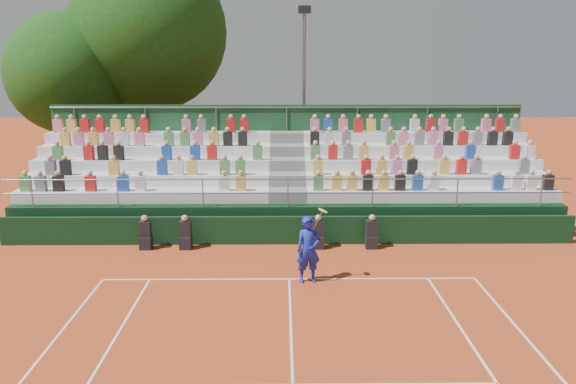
{
  "coord_description": "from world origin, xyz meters",
  "views": [
    {
      "loc": [
        -0.2,
        -15.48,
        6.4
      ],
      "look_at": [
        0.0,
        3.5,
        1.8
      ],
      "focal_mm": 35.0,
      "sensor_mm": 36.0,
      "label": 1
    }
  ],
  "objects_px": {
    "tennis_player": "(308,250)",
    "tree_west": "(68,74)",
    "tree_east": "(148,32)",
    "floodlight_mast": "(304,85)"
  },
  "relations": [
    {
      "from": "tree_west",
      "to": "floodlight_mast",
      "type": "distance_m",
      "value": 11.53
    },
    {
      "from": "tennis_player",
      "to": "tree_east",
      "type": "xyz_separation_m",
      "value": [
        -7.5,
        14.19,
        6.58
      ]
    },
    {
      "from": "tennis_player",
      "to": "tree_west",
      "type": "xyz_separation_m",
      "value": [
        -11.19,
        12.74,
        4.58
      ]
    },
    {
      "from": "tree_west",
      "to": "tree_east",
      "type": "height_order",
      "value": "tree_east"
    },
    {
      "from": "floodlight_mast",
      "to": "tennis_player",
      "type": "bearing_deg",
      "value": -91.49
    },
    {
      "from": "floodlight_mast",
      "to": "tree_west",
      "type": "bearing_deg",
      "value": 177.33
    },
    {
      "from": "tree_east",
      "to": "floodlight_mast",
      "type": "height_order",
      "value": "tree_east"
    },
    {
      "from": "tree_west",
      "to": "tree_east",
      "type": "bearing_deg",
      "value": 21.52
    },
    {
      "from": "tree_east",
      "to": "floodlight_mast",
      "type": "relative_size",
      "value": 1.33
    },
    {
      "from": "tree_west",
      "to": "floodlight_mast",
      "type": "relative_size",
      "value": 0.98
    }
  ]
}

